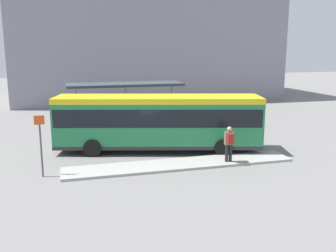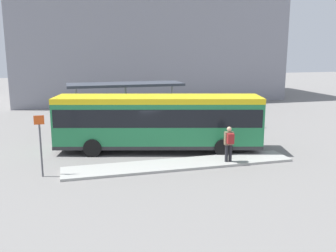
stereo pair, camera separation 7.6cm
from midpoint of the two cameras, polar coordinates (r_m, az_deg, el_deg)
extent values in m
plane|color=slate|center=(21.21, -1.37, -3.77)|extent=(120.00, 120.00, 0.00)
cube|color=#9E9E99|center=(18.59, 2.01, -5.83)|extent=(11.45, 1.80, 0.12)
cube|color=#237A47|center=(20.82, -1.39, 0.81)|extent=(11.49, 5.25, 2.75)
cube|color=yellow|center=(20.62, -1.41, 4.15)|extent=(11.52, 5.28, 0.30)
cube|color=black|center=(20.76, -1.39, 1.70)|extent=(11.28, 5.23, 0.96)
cube|color=black|center=(21.39, 13.80, 1.66)|extent=(0.65, 2.17, 1.06)
cube|color=#28282B|center=(21.10, -1.37, -2.60)|extent=(11.50, 5.27, 0.20)
cylinder|color=black|center=(22.42, 7.64, -1.76)|extent=(1.00, 0.52, 0.96)
cylinder|color=black|center=(20.20, 8.52, -3.29)|extent=(1.00, 0.52, 0.96)
cylinder|color=black|center=(22.55, -10.21, -1.76)|extent=(1.00, 0.52, 0.96)
cylinder|color=black|center=(20.34, -11.32, -3.28)|extent=(1.00, 0.52, 0.96)
cylinder|color=#232328|center=(18.90, 9.02, -4.11)|extent=(0.16, 0.16, 0.87)
cylinder|color=#232328|center=(18.97, 9.58, -4.08)|extent=(0.16, 0.16, 0.87)
cube|color=#7A664C|center=(18.74, 9.38, -1.86)|extent=(0.45, 0.27, 0.65)
cube|color=maroon|center=(18.53, 9.62, -1.92)|extent=(0.34, 0.23, 0.50)
sphere|color=tan|center=(18.64, 9.42, -0.46)|extent=(0.24, 0.24, 0.24)
torus|color=black|center=(28.17, 14.01, 0.47)|extent=(0.11, 0.70, 0.70)
torus|color=black|center=(28.93, 12.97, 0.81)|extent=(0.11, 0.70, 0.70)
cylinder|color=gold|center=(28.51, 13.51, 1.09)|extent=(0.10, 0.73, 0.04)
cylinder|color=gold|center=(28.66, 13.32, 1.04)|extent=(0.04, 0.04, 0.34)
cube|color=black|center=(28.63, 13.33, 1.37)|extent=(0.09, 0.19, 0.04)
cylinder|color=gold|center=(28.19, 13.94, 1.12)|extent=(0.48, 0.07, 0.03)
torus|color=black|center=(28.73, 13.26, 0.77)|extent=(0.10, 0.74, 0.74)
torus|color=black|center=(29.63, 12.45, 1.13)|extent=(0.10, 0.74, 0.74)
cylinder|color=red|center=(29.14, 12.87, 1.42)|extent=(0.09, 0.79, 0.04)
cylinder|color=red|center=(29.31, 12.72, 1.37)|extent=(0.04, 0.04, 0.37)
cube|color=black|center=(29.28, 12.74, 1.72)|extent=(0.08, 0.18, 0.04)
cylinder|color=red|center=(28.76, 13.21, 1.45)|extent=(0.48, 0.06, 0.03)
torus|color=black|center=(30.18, 11.51, 1.38)|extent=(0.15, 0.76, 0.76)
torus|color=black|center=(29.36, 12.64, 1.04)|extent=(0.15, 0.76, 0.76)
cylinder|color=#2847AD|center=(29.73, 12.09, 1.69)|extent=(0.14, 0.80, 0.04)
cylinder|color=#2847AD|center=(29.59, 12.29, 1.51)|extent=(0.04, 0.04, 0.37)
cube|color=black|center=(29.56, 12.30, 1.86)|extent=(0.09, 0.19, 0.04)
cylinder|color=#2847AD|center=(30.04, 11.64, 1.98)|extent=(0.48, 0.10, 0.03)
cube|color=#383D47|center=(26.71, -6.42, 6.32)|extent=(8.06, 2.59, 0.18)
cylinder|color=gray|center=(26.60, -13.65, 2.48)|extent=(0.16, 0.16, 3.10)
cylinder|color=gray|center=(27.64, 0.70, 3.15)|extent=(0.16, 0.16, 3.10)
cylinder|color=gray|center=(26.91, -6.34, 2.84)|extent=(0.16, 0.16, 3.10)
cylinder|color=slate|center=(24.66, -4.81, -0.91)|extent=(0.80, 0.80, 0.58)
sphere|color=#286B2D|center=(24.53, -4.84, 0.54)|extent=(0.92, 0.92, 0.92)
cylinder|color=#4C4C51|center=(17.60, -18.65, -3.61)|extent=(0.08, 0.08, 2.40)
cube|color=#D84C19|center=(17.29, -18.96, 0.87)|extent=(0.44, 0.03, 0.40)
cube|color=gray|center=(45.00, -3.29, 14.25)|extent=(28.99, 13.51, 15.36)
camera|label=1|loc=(0.04, -89.90, 0.02)|focal=40.00mm
camera|label=2|loc=(0.04, 90.10, -0.02)|focal=40.00mm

